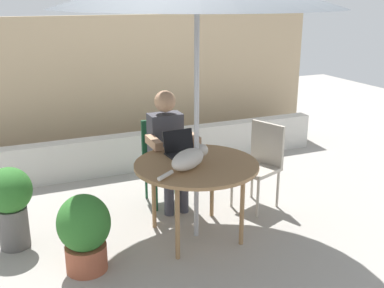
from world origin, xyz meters
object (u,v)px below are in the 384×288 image
at_px(chair_empty, 261,159).
at_px(potted_plant_by_chair, 84,231).
at_px(chair_occupied, 163,154).
at_px(person_seated, 168,143).
at_px(cat, 189,159).
at_px(potted_plant_near_fence, 10,201).
at_px(laptop, 181,147).
at_px(patio_table, 196,169).

distance_m(chair_empty, potted_plant_by_chair, 2.01).
bearing_deg(chair_occupied, person_seated, -90.00).
height_order(cat, potted_plant_near_fence, cat).
distance_m(laptop, cat, 0.39).
bearing_deg(cat, chair_occupied, 83.99).
bearing_deg(potted_plant_near_fence, chair_empty, -2.42).
bearing_deg(chair_empty, person_seated, 156.84).
xyz_separation_m(chair_empty, potted_plant_near_fence, (-2.45, 0.10, -0.08)).
bearing_deg(potted_plant_by_chair, chair_empty, 14.86).
xyz_separation_m(person_seated, potted_plant_near_fence, (-1.56, -0.28, -0.25)).
relative_size(cat, potted_plant_near_fence, 0.78).
height_order(cat, potted_plant_by_chair, cat).
distance_m(person_seated, cat, 0.83).
relative_size(patio_table, cat, 1.91).
xyz_separation_m(potted_plant_near_fence, potted_plant_by_chair, (0.51, -0.62, -0.09)).
xyz_separation_m(patio_table, chair_occupied, (0.00, 0.89, -0.15)).
bearing_deg(potted_plant_by_chair, chair_occupied, 45.12).
height_order(chair_occupied, person_seated, person_seated).
bearing_deg(chair_empty, laptop, -176.78).
bearing_deg(laptop, chair_empty, 3.22).
bearing_deg(potted_plant_by_chair, cat, 5.02).
bearing_deg(chair_empty, cat, -156.51).
relative_size(chair_empty, laptop, 2.79).
distance_m(patio_table, chair_empty, 0.97).
bearing_deg(chair_occupied, potted_plant_near_fence, -164.45).
xyz_separation_m(chair_empty, potted_plant_by_chair, (-1.94, -0.51, -0.17)).
height_order(laptop, potted_plant_near_fence, laptop).
distance_m(chair_occupied, chair_empty, 1.04).
relative_size(patio_table, potted_plant_by_chair, 1.70).
bearing_deg(person_seated, patio_table, -90.00).
xyz_separation_m(laptop, potted_plant_near_fence, (-1.53, 0.16, -0.34)).
bearing_deg(chair_occupied, potted_plant_by_chair, -134.88).
distance_m(chair_occupied, cat, 1.01).
height_order(chair_occupied, cat, cat).
bearing_deg(chair_occupied, cat, -96.01).
xyz_separation_m(person_seated, cat, (-0.10, -0.81, 0.11)).
distance_m(laptop, potted_plant_by_chair, 1.20).
relative_size(potted_plant_near_fence, potted_plant_by_chair, 1.14).
xyz_separation_m(chair_occupied, person_seated, (-0.00, -0.16, 0.17)).
bearing_deg(person_seated, cat, -97.17).
relative_size(person_seated, potted_plant_by_chair, 1.87).
xyz_separation_m(chair_empty, laptop, (-0.92, -0.05, 0.26)).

